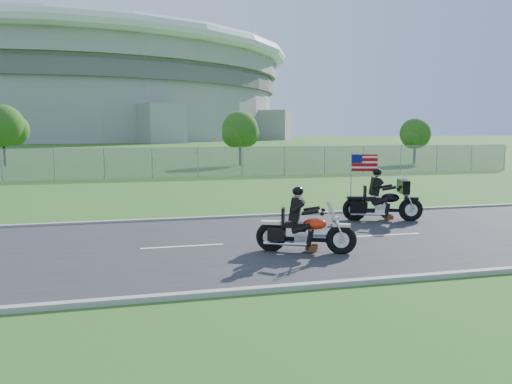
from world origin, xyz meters
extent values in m
plane|color=#2E5B1C|center=(0.00, 0.00, 0.00)|extent=(420.00, 420.00, 0.00)
cube|color=#28282B|center=(0.00, 0.00, 0.02)|extent=(120.00, 8.00, 0.04)
cube|color=#9E9B93|center=(0.00, 4.05, 0.05)|extent=(120.00, 0.18, 0.12)
cube|color=#9E9B93|center=(0.00, -4.05, 0.05)|extent=(120.00, 0.18, 0.12)
cube|color=gray|center=(-5.00, 20.00, 1.00)|extent=(60.00, 0.03, 2.00)
cylinder|color=#A3A099|center=(-20.00, 170.00, 10.00)|extent=(130.00, 130.00, 20.00)
cylinder|color=#605E5B|center=(-20.00, 170.00, 17.00)|extent=(132.00, 132.00, 4.00)
cylinder|color=#A3A099|center=(-20.00, 170.00, 23.00)|extent=(134.00, 134.00, 6.00)
torus|color=white|center=(-20.00, 170.00, 27.00)|extent=(140.40, 140.40, 4.40)
cylinder|color=#382316|center=(6.00, 30.00, 1.26)|extent=(0.22, 0.22, 2.52)
sphere|color=#275316|center=(6.00, 30.00, 3.15)|extent=(3.20, 3.20, 3.20)
sphere|color=#275316|center=(6.64, 30.48, 2.79)|extent=(2.40, 2.40, 2.40)
sphere|color=#275316|center=(5.44, 29.60, 2.70)|extent=(2.24, 2.24, 2.24)
cylinder|color=#382316|center=(-14.00, 34.00, 1.40)|extent=(0.22, 0.22, 2.80)
sphere|color=#275316|center=(-14.00, 34.00, 3.50)|extent=(3.60, 3.60, 3.60)
sphere|color=#275316|center=(-13.28, 34.54, 3.10)|extent=(2.70, 2.70, 2.70)
cylinder|color=#382316|center=(22.00, 28.00, 1.12)|extent=(0.22, 0.22, 2.24)
sphere|color=#275316|center=(22.00, 28.00, 2.80)|extent=(2.80, 2.80, 2.80)
sphere|color=#275316|center=(22.56, 28.42, 2.48)|extent=(2.10, 2.10, 2.10)
sphere|color=#275316|center=(21.51, 27.65, 2.40)|extent=(1.96, 1.96, 1.96)
torus|color=black|center=(1.82, -1.72, 0.40)|extent=(0.79, 0.49, 0.78)
torus|color=black|center=(0.18, -0.99, 0.40)|extent=(0.79, 0.49, 0.78)
ellipsoid|color=red|center=(1.21, -1.45, 0.78)|extent=(0.68, 0.55, 0.29)
cube|color=black|center=(0.71, -1.23, 0.73)|extent=(0.66, 0.52, 0.13)
cube|color=black|center=(0.76, -1.25, 1.15)|extent=(0.40, 0.49, 0.58)
sphere|color=black|center=(0.81, -1.27, 1.60)|extent=(0.38, 0.38, 0.28)
cube|color=silver|center=(1.60, -1.62, 1.28)|extent=(0.24, 0.46, 0.42)
torus|color=black|center=(5.98, 1.96, 0.42)|extent=(0.85, 0.43, 0.83)
torus|color=black|center=(4.15, 2.50, 0.42)|extent=(0.85, 0.43, 0.83)
ellipsoid|color=black|center=(5.30, 2.16, 0.83)|extent=(0.71, 0.52, 0.31)
cube|color=black|center=(4.74, 2.32, 0.78)|extent=(0.69, 0.50, 0.13)
cube|color=black|center=(4.80, 2.31, 1.22)|extent=(0.39, 0.51, 0.62)
sphere|color=black|center=(4.85, 2.29, 1.70)|extent=(0.38, 0.38, 0.30)
cube|color=black|center=(5.71, 2.04, 1.22)|extent=(0.49, 0.93, 0.45)
cube|color=#B70C11|center=(4.54, 2.62, 2.01)|extent=(0.87, 0.28, 0.58)
camera|label=1|loc=(-3.21, -13.13, 3.15)|focal=35.00mm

